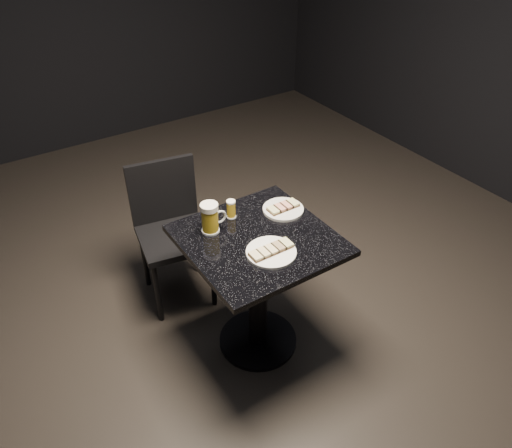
% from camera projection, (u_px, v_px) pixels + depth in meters
% --- Properties ---
extents(floor, '(6.00, 6.00, 0.00)m').
position_uv_depth(floor, '(258.00, 341.00, 2.87)').
color(floor, black).
rests_on(floor, ground).
extents(plate_large, '(0.24, 0.24, 0.01)m').
position_uv_depth(plate_large, '(271.00, 252.00, 2.32)').
color(plate_large, white).
rests_on(plate_large, table).
extents(plate_small, '(0.22, 0.22, 0.01)m').
position_uv_depth(plate_small, '(283.00, 209.00, 2.61)').
color(plate_small, silver).
rests_on(plate_small, table).
extents(table, '(0.70, 0.70, 0.75)m').
position_uv_depth(table, '(258.00, 275.00, 2.57)').
color(table, black).
rests_on(table, floor).
extents(beer_mug, '(0.13, 0.09, 0.16)m').
position_uv_depth(beer_mug, '(210.00, 218.00, 2.42)').
color(beer_mug, silver).
rests_on(beer_mug, table).
extents(beer_tumbler, '(0.05, 0.05, 0.10)m').
position_uv_depth(beer_tumbler, '(231.00, 209.00, 2.54)').
color(beer_tumbler, silver).
rests_on(beer_tumbler, table).
extents(chair, '(0.46, 0.46, 0.87)m').
position_uv_depth(chair, '(170.00, 225.00, 2.94)').
color(chair, black).
rests_on(chair, floor).
extents(canapes_on_plate_large, '(0.22, 0.07, 0.02)m').
position_uv_depth(canapes_on_plate_large, '(271.00, 250.00, 2.31)').
color(canapes_on_plate_large, '#4C3521').
rests_on(canapes_on_plate_large, plate_large).
extents(canapes_on_plate_small, '(0.17, 0.07, 0.02)m').
position_uv_depth(canapes_on_plate_small, '(283.00, 207.00, 2.60)').
color(canapes_on_plate_small, '#4C3521').
rests_on(canapes_on_plate_small, plate_small).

